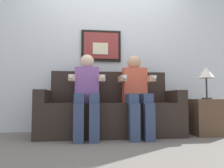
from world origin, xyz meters
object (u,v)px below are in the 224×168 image
person_on_left (87,91)px  person_on_right (136,91)px  table_lamp (206,74)px  side_table_right (205,117)px  couch (111,113)px

person_on_left → person_on_right: 0.66m
table_lamp → side_table_right: bearing=167.8°
couch → side_table_right: bearing=-4.6°
person_on_left → table_lamp: 1.71m
couch → side_table_right: couch is taller
couch → person_on_right: 0.47m
person_on_right → side_table_right: bearing=3.5°
person_on_right → side_table_right: (1.00, 0.06, -0.36)m
couch → side_table_right: size_ratio=3.90×
person_on_right → side_table_right: 1.06m
person_on_right → side_table_right: size_ratio=2.22×
person_on_left → side_table_right: (1.65, 0.06, -0.36)m
side_table_right → person_on_left: bearing=-177.9°
couch → table_lamp: bearing=-4.8°
side_table_right → couch: bearing=175.4°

